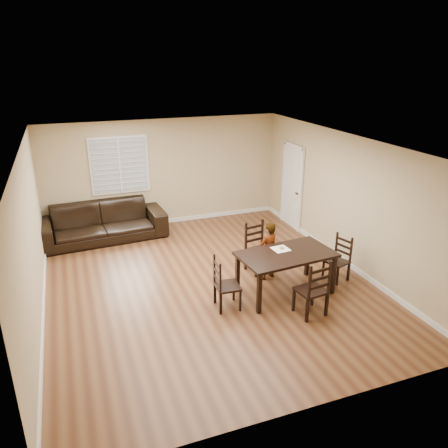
{
  "coord_description": "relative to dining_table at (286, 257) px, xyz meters",
  "views": [
    {
      "loc": [
        -2.29,
        -7.14,
        4.14
      ],
      "look_at": [
        0.5,
        0.45,
        1.0
      ],
      "focal_mm": 35.0,
      "sensor_mm": 36.0,
      "label": 1
    }
  ],
  "objects": [
    {
      "name": "chair_right",
      "position": [
        1.28,
        0.14,
        -0.31
      ],
      "size": [
        0.48,
        0.5,
        0.91
      ],
      "rotation": [
        0.0,
        0.0,
        -1.28
      ],
      "color": "black",
      "rests_on": "ground"
    },
    {
      "name": "chair_near",
      "position": [
        -0.11,
        1.09,
        -0.25
      ],
      "size": [
        0.53,
        0.51,
        1.03
      ],
      "rotation": [
        0.0,
        0.0,
        0.18
      ],
      "color": "black",
      "rests_on": "ground"
    },
    {
      "name": "donut",
      "position": [
        0.0,
        0.19,
        0.11
      ],
      "size": [
        0.1,
        0.1,
        0.04
      ],
      "color": "#B57F41",
      "rests_on": "napkin"
    },
    {
      "name": "chair_far",
      "position": [
        0.09,
        -0.91,
        -0.25
      ],
      "size": [
        0.52,
        0.49,
        1.03
      ],
      "rotation": [
        0.0,
        0.0,
        3.27
      ],
      "color": "black",
      "rests_on": "ground"
    },
    {
      "name": "sofa",
      "position": [
        -2.91,
        3.77,
        -0.29
      ],
      "size": [
        3.02,
        1.35,
        0.86
      ],
      "primitive_type": "imported",
      "rotation": [
        0.0,
        0.0,
        0.07
      ],
      "color": "black",
      "rests_on": "ground"
    },
    {
      "name": "room",
      "position": [
        -1.19,
        1.01,
        1.09
      ],
      "size": [
        6.04,
        7.04,
        2.72
      ],
      "color": "tan",
      "rests_on": "ground"
    },
    {
      "name": "napkin",
      "position": [
        -0.02,
        0.19,
        0.09
      ],
      "size": [
        0.32,
        0.32,
        0.0
      ],
      "primitive_type": "cube",
      "rotation": [
        0.0,
        0.0,
        0.08
      ],
      "color": "silver",
      "rests_on": "dining_table"
    },
    {
      "name": "dining_table",
      "position": [
        0.0,
        0.0,
        0.0
      ],
      "size": [
        1.8,
        1.12,
        0.81
      ],
      "rotation": [
        0.0,
        0.0,
        0.09
      ],
      "color": "black",
      "rests_on": "ground"
    },
    {
      "name": "chair_left",
      "position": [
        -1.29,
        -0.1,
        -0.28
      ],
      "size": [
        0.43,
        0.46,
        0.96
      ],
      "rotation": [
        0.0,
        0.0,
        1.5
      ],
      "color": "black",
      "rests_on": "ground"
    },
    {
      "name": "child",
      "position": [
        -0.06,
        0.62,
        -0.13
      ],
      "size": [
        0.49,
        0.4,
        1.17
      ],
      "primitive_type": "imported",
      "rotation": [
        0.0,
        0.0,
        3.46
      ],
      "color": "gray",
      "rests_on": "ground"
    },
    {
      "name": "ground",
      "position": [
        -1.23,
        0.83,
        -0.72
      ],
      "size": [
        7.0,
        7.0,
        0.0
      ],
      "primitive_type": "plane",
      "color": "brown",
      "rests_on": "ground"
    }
  ]
}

